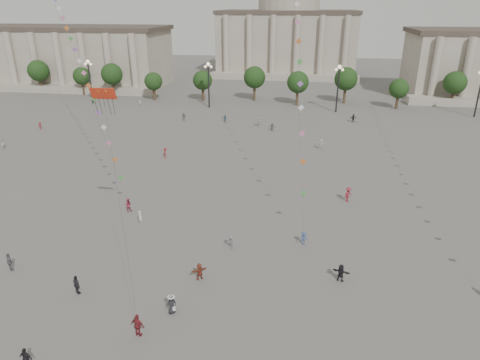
# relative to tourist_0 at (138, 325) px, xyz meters

# --- Properties ---
(ground) EXTENTS (360.00, 360.00, 0.00)m
(ground) POSITION_rel_tourist_0_xyz_m (3.07, 5.89, -0.96)
(ground) COLOR #5D5A57
(ground) RESTS_ON ground
(hall_west) EXTENTS (84.00, 26.22, 17.20)m
(hall_west) POSITION_rel_tourist_0_xyz_m (-71.93, 99.78, 7.46)
(hall_west) COLOR gray
(hall_west) RESTS_ON ground
(hall_central) EXTENTS (48.30, 34.30, 35.50)m
(hall_central) POSITION_rel_tourist_0_xyz_m (3.07, 135.11, 13.27)
(hall_central) COLOR gray
(hall_central) RESTS_ON ground
(tree_row) EXTENTS (137.12, 5.12, 8.00)m
(tree_row) POSITION_rel_tourist_0_xyz_m (3.07, 83.89, 4.43)
(tree_row) COLOR #39281C
(tree_row) RESTS_ON ground
(lamp_post_far_west) EXTENTS (2.00, 0.90, 10.65)m
(lamp_post_far_west) POSITION_rel_tourist_0_xyz_m (-41.93, 75.89, 6.39)
(lamp_post_far_west) COLOR #262628
(lamp_post_far_west) RESTS_ON ground
(lamp_post_mid_west) EXTENTS (2.00, 0.90, 10.65)m
(lamp_post_mid_west) POSITION_rel_tourist_0_xyz_m (-11.93, 75.89, 6.39)
(lamp_post_mid_west) COLOR #262628
(lamp_post_mid_west) RESTS_ON ground
(lamp_post_mid_east) EXTENTS (2.00, 0.90, 10.65)m
(lamp_post_mid_east) POSITION_rel_tourist_0_xyz_m (18.07, 75.89, 6.39)
(lamp_post_mid_east) COLOR #262628
(lamp_post_mid_east) RESTS_ON ground
(person_crowd_0) EXTENTS (0.89, 0.92, 1.54)m
(person_crowd_0) POSITION_rel_tourist_0_xyz_m (-5.61, 63.28, -0.19)
(person_crowd_0) COLOR #31536F
(person_crowd_0) RESTS_ON ground
(person_crowd_1) EXTENTS (1.05, 1.09, 1.77)m
(person_crowd_1) POSITION_rel_tourist_0_xyz_m (-39.96, 39.35, -0.08)
(person_crowd_1) COLOR beige
(person_crowd_1) RESTS_ON ground
(person_crowd_2) EXTENTS (0.98, 1.12, 1.50)m
(person_crowd_2) POSITION_rel_tourist_0_xyz_m (-40.82, 51.55, -0.21)
(person_crowd_2) COLOR maroon
(person_crowd_2) RESTS_ON ground
(person_crowd_3) EXTENTS (1.64, 0.91, 1.69)m
(person_crowd_3) POSITION_rel_tourist_0_xyz_m (15.40, 9.47, -0.12)
(person_crowd_3) COLOR black
(person_crowd_3) RESTS_ON ground
(person_crowd_4) EXTENTS (1.57, 1.52, 1.79)m
(person_crowd_4) POSITION_rel_tourist_0_xyz_m (1.93, 60.79, -0.07)
(person_crowd_4) COLOR silver
(person_crowd_4) RESTS_ON ground
(person_crowd_6) EXTENTS (1.14, 0.93, 1.54)m
(person_crowd_6) POSITION_rel_tourist_0_xyz_m (4.69, 13.33, -0.19)
(person_crowd_6) COLOR slate
(person_crowd_6) RESTS_ON ground
(person_crowd_7) EXTENTS (1.72, 0.80, 1.79)m
(person_crowd_7) POSITION_rel_tourist_0_xyz_m (14.21, 47.74, -0.07)
(person_crowd_7) COLOR white
(person_crowd_7) RESTS_ON ground
(person_crowd_8) EXTENTS (1.38, 1.41, 1.94)m
(person_crowd_8) POSITION_rel_tourist_0_xyz_m (17.27, 26.77, 0.01)
(person_crowd_8) COLOR maroon
(person_crowd_8) RESTS_ON ground
(person_crowd_9) EXTENTS (1.63, 1.03, 1.68)m
(person_crowd_9) POSITION_rel_tourist_0_xyz_m (21.25, 67.22, -0.12)
(person_crowd_9) COLOR black
(person_crowd_9) RESTS_ON ground
(person_crowd_10) EXTENTS (0.48, 0.69, 1.78)m
(person_crowd_10) POSITION_rel_tourist_0_xyz_m (-28.54, 73.60, -0.07)
(person_crowd_10) COLOR #B6B6B2
(person_crowd_10) RESTS_ON ground
(person_crowd_12) EXTENTS (1.43, 0.58, 1.50)m
(person_crowd_12) POSITION_rel_tourist_0_xyz_m (4.92, 57.92, -0.22)
(person_crowd_12) COLOR slate
(person_crowd_12) RESTS_ON ground
(person_crowd_13) EXTENTS (0.72, 0.65, 1.64)m
(person_crowd_13) POSITION_rel_tourist_0_xyz_m (-6.44, 16.95, -0.14)
(person_crowd_13) COLOR silver
(person_crowd_13) RESTS_ON ground
(person_crowd_16) EXTENTS (1.13, 0.83, 1.78)m
(person_crowd_16) POSITION_rel_tourist_0_xyz_m (-14.44, 62.71, -0.07)
(person_crowd_16) COLOR slate
(person_crowd_16) RESTS_ON ground
(person_crowd_17) EXTENTS (1.13, 1.31, 1.76)m
(person_crowd_17) POSITION_rel_tourist_0_xyz_m (-10.74, 38.98, -0.08)
(person_crowd_17) COLOR maroon
(person_crowd_17) RESTS_ON ground
(tourist_0) EXTENTS (1.21, 0.73, 1.93)m
(tourist_0) POSITION_rel_tourist_0_xyz_m (0.00, 0.00, 0.00)
(tourist_0) COLOR maroon
(tourist_0) RESTS_ON ground
(tourist_1) EXTENTS (1.11, 0.97, 1.80)m
(tourist_1) POSITION_rel_tourist_0_xyz_m (-7.11, 4.00, -0.07)
(tourist_1) COLOR black
(tourist_1) RESTS_ON ground
(tourist_2) EXTENTS (1.50, 1.28, 1.63)m
(tourist_2) POSITION_rel_tourist_0_xyz_m (2.79, 7.72, -0.15)
(tourist_2) COLOR brown
(tourist_2) RESTS_ON ground
(tourist_3) EXTENTS (1.12, 1.04, 1.85)m
(tourist_3) POSITION_rel_tourist_0_xyz_m (-15.06, 6.24, -0.04)
(tourist_3) COLOR slate
(tourist_3) RESTS_ON ground
(tourist_4) EXTENTS (0.99, 0.47, 1.65)m
(tourist_4) POSITION_rel_tourist_0_xyz_m (-6.42, -4.11, -0.14)
(tourist_4) COLOR black
(tourist_4) RESTS_ON ground
(kite_flyer_0) EXTENTS (0.96, 0.85, 1.66)m
(kite_flyer_0) POSITION_rel_tourist_0_xyz_m (-9.06, 19.78, -0.13)
(kite_flyer_0) COLOR #9B2A3F
(kite_flyer_0) RESTS_ON ground
(kite_flyer_1) EXTENTS (1.08, 0.80, 1.49)m
(kite_flyer_1) POSITION_rel_tourist_0_xyz_m (11.97, 15.32, -0.22)
(kite_flyer_1) COLOR #364A7B
(kite_flyer_1) RESTS_ON ground
(hat_person) EXTENTS (0.96, 0.94, 1.69)m
(hat_person) POSITION_rel_tourist_0_xyz_m (1.69, 2.89, -0.09)
(hat_person) COLOR black
(hat_person) RESTS_ON ground
(dragon_kite) EXTENTS (3.97, 5.41, 18.67)m
(dragon_kite) POSITION_rel_tourist_0_xyz_m (-5.63, 10.13, 14.37)
(dragon_kite) COLOR red
(dragon_kite) RESTS_ON ground
(kite_train_west) EXTENTS (28.84, 32.82, 56.56)m
(kite_train_west) POSITION_rel_tourist_0_xyz_m (-24.23, 37.38, 19.74)
(kite_train_west) COLOR #3F3F3F
(kite_train_west) RESTS_ON ground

